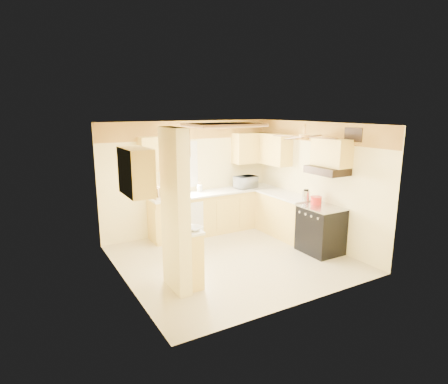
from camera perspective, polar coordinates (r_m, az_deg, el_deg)
floor at (r=7.13m, az=1.32°, el=-10.17°), size 4.00×4.00×0.00m
ceiling at (r=6.58m, az=1.43°, el=10.35°), size 4.00×4.00×0.00m
wall_back at (r=8.39m, az=-5.38°, el=2.20°), size 4.00×0.00×4.00m
wall_front at (r=5.27m, az=12.19°, el=-4.35°), size 4.00×0.00×4.00m
wall_left at (r=5.98m, az=-15.25°, el=-2.47°), size 0.00×3.80×3.80m
wall_right at (r=7.95m, az=13.80°, el=1.30°), size 0.00×3.80×3.80m
wallpaper_border at (r=8.25m, az=-5.48°, el=9.37°), size 4.00×0.02×0.40m
partition_column at (r=5.67m, az=-7.44°, el=-2.94°), size 0.20×0.70×2.50m
partition_ledge at (r=6.02m, az=-5.26°, el=-10.02°), size 0.25×0.55×0.90m
ledge_top at (r=5.85m, az=-5.36°, el=-5.77°), size 0.28×0.58×0.04m
lower_cabinets_back at (r=8.53m, az=-1.37°, el=-3.10°), size 3.00×0.60×0.90m
lower_cabinets_right at (r=8.37m, az=9.19°, el=-3.55°), size 0.60×1.40×0.90m
countertop_back at (r=8.40m, az=-1.36°, el=-0.03°), size 3.04×0.64×0.04m
countertop_right at (r=8.25m, az=9.25°, el=-0.43°), size 0.64×1.44×0.04m
dishwasher_panel at (r=7.94m, az=-5.06°, el=-4.49°), size 0.58×0.02×0.80m
window at (r=8.23m, az=-6.97°, el=4.08°), size 0.92×0.02×1.02m
upper_cab_back_left at (r=7.83m, az=-10.63°, el=5.73°), size 0.60×0.35×0.70m
upper_cab_back_right at (r=8.91m, az=4.17°, el=6.73°), size 0.90×0.35×0.70m
upper_cab_right at (r=8.68m, az=7.45°, el=6.51°), size 0.35×1.00×0.70m
upper_cab_left_wall at (r=5.67m, az=-13.23°, el=3.03°), size 0.35×0.75×0.70m
upper_cab_over_stove at (r=7.33m, az=16.05°, el=5.79°), size 0.35×0.76×0.52m
stove at (r=7.54m, az=14.53°, el=-5.56°), size 0.68×0.77×0.92m
range_hood at (r=7.32m, az=15.43°, el=3.20°), size 0.50×0.76×0.14m
poster_menu at (r=5.59m, az=-6.56°, el=3.15°), size 0.02×0.42×0.57m
poster_nashville at (r=5.73m, az=-6.40°, el=-3.28°), size 0.02×0.42×0.57m
ceiling_light_panel at (r=7.06m, az=-0.01°, el=10.15°), size 1.35×0.95×0.06m
ceiling_fan at (r=6.62m, az=12.13°, el=8.23°), size 1.15×1.15×0.26m
vent_grate at (r=7.18m, az=19.11°, el=8.26°), size 0.02×0.40×0.25m
microwave at (r=8.75m, az=3.34°, el=1.53°), size 0.55×0.42×0.28m
bowl at (r=5.75m, az=-4.53°, el=-5.56°), size 0.29×0.29×0.06m
dutch_oven at (r=7.59m, az=13.86°, el=-1.22°), size 0.23×0.23×0.15m
kettle at (r=7.73m, az=12.38°, el=-0.48°), size 0.15×0.15×0.23m
dish_rack at (r=7.88m, az=-9.58°, el=-0.31°), size 0.42×0.33×0.22m
utensil_crock at (r=8.35m, az=-3.71°, el=0.57°), size 0.12×0.12×0.24m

